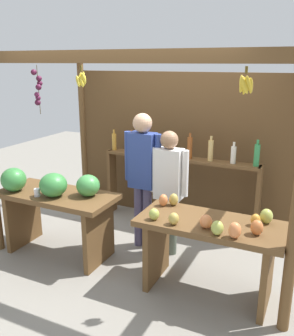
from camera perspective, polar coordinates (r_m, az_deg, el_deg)
The scene contains 7 objects.
ground_plane at distance 4.90m, azimuth 0.98°, elevation -11.58°, with size 12.00×12.00×0.00m, color gray.
market_stall at distance 4.85m, azimuth 3.33°, elevation 5.41°, with size 3.52×2.02×2.39m.
fruit_counter_left at distance 4.50m, azimuth -14.25°, elevation -4.75°, with size 1.43×0.67×1.07m.
fruit_counter_right at distance 3.73m, azimuth 9.75°, elevation -10.77°, with size 1.43×0.64×0.94m.
bottle_shelf_unit at distance 5.18m, azimuth 5.06°, elevation -0.24°, with size 2.26×0.22×1.35m.
vendor_man at distance 4.45m, azimuth -0.69°, elevation -0.10°, with size 0.48×0.23×1.71m.
vendor_woman at distance 4.33m, azimuth 3.37°, elevation -2.31°, with size 0.48×0.21×1.53m.
Camera 1 is at (1.78, -3.95, 2.29)m, focal length 39.26 mm.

